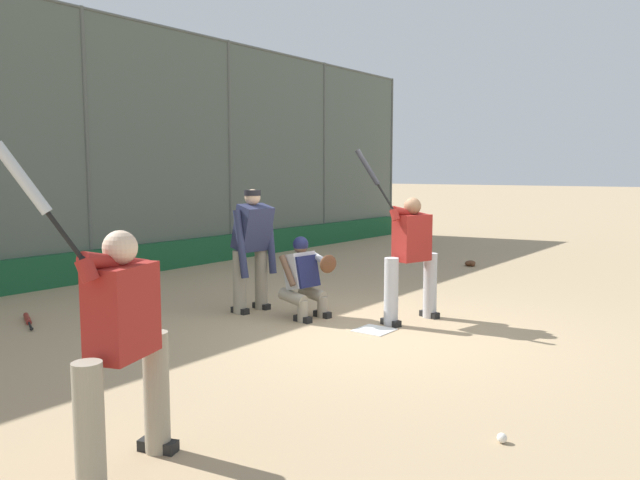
{
  "coord_description": "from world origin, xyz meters",
  "views": [
    {
      "loc": [
        6.48,
        4.0,
        1.97
      ],
      "look_at": [
        -0.21,
        -1.0,
        1.05
      ],
      "focal_mm": 35.0,
      "sensor_mm": 36.0,
      "label": 1
    }
  ],
  "objects_px": {
    "spare_bat_near_backstop": "(28,320)",
    "catcher_behind_plate": "(305,276)",
    "batter_on_deck": "(122,344)",
    "umpire_home": "(252,246)",
    "batter_at_plate": "(411,254)",
    "fielding_glove_on_dirt": "(470,263)",
    "baseball_loose": "(502,438)"
  },
  "relations": [
    {
      "from": "batter_on_deck",
      "to": "catcher_behind_plate",
      "type": "bearing_deg",
      "value": -175.91
    },
    {
      "from": "baseball_loose",
      "to": "spare_bat_near_backstop",
      "type": "bearing_deg",
      "value": -88.49
    },
    {
      "from": "umpire_home",
      "to": "batter_on_deck",
      "type": "distance_m",
      "value": 4.78
    },
    {
      "from": "batter_on_deck",
      "to": "umpire_home",
      "type": "bearing_deg",
      "value": -166.12
    },
    {
      "from": "batter_at_plate",
      "to": "baseball_loose",
      "type": "distance_m",
      "value": 3.8
    },
    {
      "from": "catcher_behind_plate",
      "to": "fielding_glove_on_dirt",
      "type": "relative_size",
      "value": 3.51
    },
    {
      "from": "umpire_home",
      "to": "fielding_glove_on_dirt",
      "type": "bearing_deg",
      "value": 178.42
    },
    {
      "from": "catcher_behind_plate",
      "to": "umpire_home",
      "type": "relative_size",
      "value": 0.64
    },
    {
      "from": "spare_bat_near_backstop",
      "to": "catcher_behind_plate",
      "type": "bearing_deg",
      "value": -115.42
    },
    {
      "from": "catcher_behind_plate",
      "to": "fielding_glove_on_dirt",
      "type": "distance_m",
      "value": 5.74
    },
    {
      "from": "batter_on_deck",
      "to": "spare_bat_near_backstop",
      "type": "distance_m",
      "value": 4.95
    },
    {
      "from": "batter_on_deck",
      "to": "baseball_loose",
      "type": "height_order",
      "value": "batter_on_deck"
    },
    {
      "from": "fielding_glove_on_dirt",
      "to": "catcher_behind_plate",
      "type": "bearing_deg",
      "value": 0.87
    },
    {
      "from": "baseball_loose",
      "to": "fielding_glove_on_dirt",
      "type": "bearing_deg",
      "value": -155.27
    },
    {
      "from": "umpire_home",
      "to": "spare_bat_near_backstop",
      "type": "height_order",
      "value": "umpire_home"
    },
    {
      "from": "umpire_home",
      "to": "fielding_glove_on_dirt",
      "type": "relative_size",
      "value": 5.5
    },
    {
      "from": "batter_at_plate",
      "to": "batter_on_deck",
      "type": "bearing_deg",
      "value": 21.61
    },
    {
      "from": "spare_bat_near_backstop",
      "to": "fielding_glove_on_dirt",
      "type": "distance_m",
      "value": 8.53
    },
    {
      "from": "batter_at_plate",
      "to": "fielding_glove_on_dirt",
      "type": "xyz_separation_m",
      "value": [
        -5.05,
        -1.32,
        -0.84
      ]
    },
    {
      "from": "batter_on_deck",
      "to": "spare_bat_near_backstop",
      "type": "height_order",
      "value": "batter_on_deck"
    },
    {
      "from": "catcher_behind_plate",
      "to": "baseball_loose",
      "type": "xyz_separation_m",
      "value": [
        2.21,
        3.57,
        -0.53
      ]
    },
    {
      "from": "umpire_home",
      "to": "batter_on_deck",
      "type": "relative_size",
      "value": 0.81
    },
    {
      "from": "umpire_home",
      "to": "fielding_glove_on_dirt",
      "type": "distance_m",
      "value": 5.97
    },
    {
      "from": "umpire_home",
      "to": "batter_at_plate",
      "type": "bearing_deg",
      "value": 117.04
    },
    {
      "from": "batter_at_plate",
      "to": "batter_on_deck",
      "type": "relative_size",
      "value": 1.05
    },
    {
      "from": "umpire_home",
      "to": "baseball_loose",
      "type": "height_order",
      "value": "umpire_home"
    },
    {
      "from": "batter_at_plate",
      "to": "batter_on_deck",
      "type": "xyz_separation_m",
      "value": [
        4.82,
        0.54,
        -0.02
      ]
    },
    {
      "from": "fielding_glove_on_dirt",
      "to": "baseball_loose",
      "type": "distance_m",
      "value": 8.73
    },
    {
      "from": "catcher_behind_plate",
      "to": "umpire_home",
      "type": "distance_m",
      "value": 0.91
    },
    {
      "from": "batter_at_plate",
      "to": "spare_bat_near_backstop",
      "type": "distance_m",
      "value": 5.1
    },
    {
      "from": "fielding_glove_on_dirt",
      "to": "baseball_loose",
      "type": "height_order",
      "value": "fielding_glove_on_dirt"
    },
    {
      "from": "catcher_behind_plate",
      "to": "fielding_glove_on_dirt",
      "type": "height_order",
      "value": "catcher_behind_plate"
    }
  ]
}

